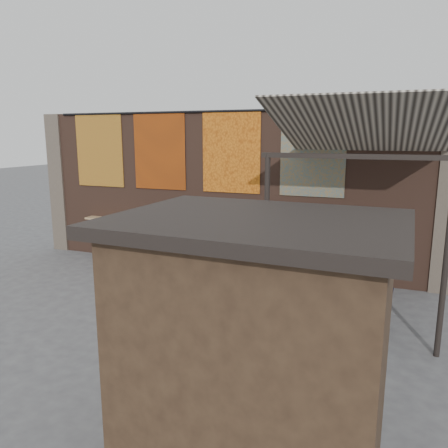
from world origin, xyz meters
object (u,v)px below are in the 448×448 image
(scooter_stool_6, at_px, (247,261))
(diner_right, at_px, (165,244))
(scooter_stool_1, at_px, (135,249))
(scooter_stool_4, at_px, (198,256))
(diner_left, at_px, (146,238))
(shopper_tan, at_px, (321,264))
(scooter_stool_8, at_px, (298,268))
(scooter_stool_3, at_px, (175,254))
(scooter_stool_9, at_px, (324,271))
(scooter_stool_2, at_px, (156,251))
(shopper_navy, at_px, (365,293))
(scooter_stool_7, at_px, (269,264))
(scooter_stool_5, at_px, (221,260))
(shelf_box, at_px, (215,222))
(scooter_stool_0, at_px, (114,249))
(shopper_grey, at_px, (346,278))
(market_stall, at_px, (256,357))

(scooter_stool_6, xyz_separation_m, diner_right, (-1.92, -0.58, 0.37))
(scooter_stool_1, height_order, scooter_stool_4, scooter_stool_4)
(scooter_stool_1, height_order, diner_left, diner_left)
(scooter_stool_4, xyz_separation_m, shopper_tan, (3.21, -0.85, 0.38))
(scooter_stool_8, bearing_deg, scooter_stool_3, 178.64)
(scooter_stool_3, relative_size, scooter_stool_9, 1.12)
(shopper_tan, bearing_deg, scooter_stool_2, 112.05)
(scooter_stool_4, bearing_deg, scooter_stool_9, 0.01)
(scooter_stool_8, bearing_deg, scooter_stool_9, 7.91)
(scooter_stool_4, relative_size, scooter_stool_9, 1.11)
(scooter_stool_1, height_order, scooter_stool_3, scooter_stool_3)
(diner_left, relative_size, shopper_navy, 0.90)
(scooter_stool_1, relative_size, shopper_navy, 0.47)
(scooter_stool_4, relative_size, shopper_tan, 0.54)
(scooter_stool_8, distance_m, diner_left, 3.97)
(scooter_stool_7, bearing_deg, scooter_stool_5, 177.92)
(shelf_box, relative_size, scooter_stool_3, 0.71)
(diner_right, relative_size, shopper_tan, 1.02)
(shelf_box, height_order, scooter_stool_2, shelf_box)
(scooter_stool_1, xyz_separation_m, shopper_navy, (6.08, -2.58, 0.48))
(diner_left, bearing_deg, scooter_stool_0, -177.17)
(scooter_stool_1, bearing_deg, scooter_stool_6, -0.24)
(scooter_stool_8, bearing_deg, scooter_stool_0, 179.72)
(shelf_box, height_order, scooter_stool_7, shelf_box)
(scooter_stool_8, xyz_separation_m, diner_right, (-3.17, -0.51, 0.40))
(scooter_stool_2, relative_size, shopper_grey, 0.48)
(scooter_stool_6, distance_m, scooter_stool_9, 1.83)
(scooter_stool_2, xyz_separation_m, scooter_stool_8, (3.77, -0.02, -0.03))
(scooter_stool_5, distance_m, scooter_stool_7, 1.25)
(scooter_stool_7, height_order, scooter_stool_8, scooter_stool_7)
(scooter_stool_1, relative_size, diner_right, 0.53)
(diner_right, distance_m, market_stall, 6.69)
(shopper_navy, xyz_separation_m, shopper_grey, (-0.37, 0.53, 0.05))
(scooter_stool_5, height_order, scooter_stool_9, scooter_stool_5)
(diner_left, relative_size, shopper_tan, 1.02)
(scooter_stool_5, xyz_separation_m, shopper_navy, (3.56, -2.57, 0.51))
(scooter_stool_3, distance_m, scooter_stool_5, 1.28)
(scooter_stool_3, distance_m, market_stall, 7.23)
(scooter_stool_2, xyz_separation_m, scooter_stool_3, (0.55, 0.05, -0.02))
(scooter_stool_1, xyz_separation_m, diner_right, (1.29, -0.60, 0.39))
(scooter_stool_9, height_order, shopper_tan, shopper_tan)
(scooter_stool_8, relative_size, diner_left, 0.52)
(scooter_stool_0, distance_m, diner_left, 1.22)
(shopper_tan, xyz_separation_m, market_stall, (0.16, -5.10, 0.50))
(scooter_stool_0, distance_m, shopper_grey, 6.65)
(shopper_grey, bearing_deg, scooter_stool_1, 6.63)
(shelf_box, xyz_separation_m, diner_left, (-1.73, -0.50, -0.45))
(scooter_stool_3, xyz_separation_m, scooter_stool_4, (0.63, 0.00, -0.00))
(scooter_stool_1, bearing_deg, scooter_stool_9, -0.05)
(shelf_box, bearing_deg, scooter_stool_6, -15.93)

